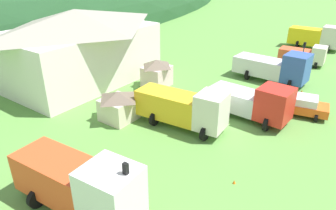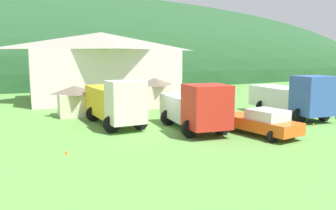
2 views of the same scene
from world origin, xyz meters
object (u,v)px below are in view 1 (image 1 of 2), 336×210
at_px(play_shed_pink, 157,73).
at_px(traffic_light_east, 302,57).
at_px(box_truck_blue, 275,67).
at_px(heavy_rig_striped, 184,107).
at_px(play_shed_cream, 118,105).
at_px(traffic_light_west, 127,191).
at_px(crane_truck_red, 254,101).
at_px(heavy_rig_white, 81,184).
at_px(depot_building, 78,45).
at_px(traffic_cone_mid_row, 234,183).
at_px(light_truck_cream, 305,55).
at_px(traffic_cone_near_pickup, 302,92).
at_px(flatbed_truck_yellow, 317,36).
at_px(service_pickup_orange, 297,105).

height_order(play_shed_pink, traffic_light_east, traffic_light_east).
bearing_deg(box_truck_blue, traffic_light_east, 56.43).
height_order(heavy_rig_striped, traffic_light_east, traffic_light_east).
bearing_deg(play_shed_cream, traffic_light_west, -133.58).
xyz_separation_m(crane_truck_red, traffic_light_west, (-14.69, 0.28, 0.88)).
bearing_deg(traffic_light_west, heavy_rig_striped, 19.32).
bearing_deg(play_shed_cream, traffic_light_east, -26.61).
height_order(play_shed_cream, heavy_rig_white, heavy_rig_white).
bearing_deg(traffic_light_west, depot_building, 55.77).
bearing_deg(traffic_cone_mid_row, traffic_light_west, 157.48).
bearing_deg(play_shed_pink, play_shed_cream, -165.10).
height_order(heavy_rig_white, light_truck_cream, heavy_rig_white).
bearing_deg(crane_truck_red, traffic_cone_mid_row, -70.97).
distance_m(crane_truck_red, traffic_light_west, 14.72).
height_order(play_shed_pink, traffic_cone_mid_row, play_shed_pink).
height_order(play_shed_pink, heavy_rig_white, heavy_rig_white).
relative_size(traffic_light_east, traffic_cone_near_pickup, 8.81).
height_order(depot_building, box_truck_blue, depot_building).
bearing_deg(depot_building, heavy_rig_striped, -98.62).
xyz_separation_m(play_shed_pink, flatbed_truck_yellow, (25.13, -9.82, 0.36)).
bearing_deg(play_shed_pink, flatbed_truck_yellow, -21.35).
bearing_deg(light_truck_cream, play_shed_cream, -113.18).
height_order(depot_building, light_truck_cream, depot_building).
distance_m(light_truck_cream, traffic_cone_near_pickup, 9.79).
height_order(depot_building, traffic_cone_near_pickup, depot_building).
distance_m(crane_truck_red, traffic_cone_mid_row, 8.87).
xyz_separation_m(play_shed_pink, service_pickup_orange, (1.94, -13.58, -0.62)).
distance_m(depot_building, traffic_cone_mid_row, 22.29).
bearing_deg(light_truck_cream, crane_truck_red, -92.54).
height_order(depot_building, heavy_rig_white, depot_building).
bearing_deg(depot_building, flatbed_truck_yellow, -31.68).
bearing_deg(flatbed_truck_yellow, heavy_rig_white, -93.55).
height_order(play_shed_pink, flatbed_truck_yellow, flatbed_truck_yellow).
bearing_deg(play_shed_pink, service_pickup_orange, -81.88).
relative_size(light_truck_cream, traffic_light_west, 1.36).
height_order(depot_building, crane_truck_red, depot_building).
bearing_deg(box_truck_blue, traffic_cone_near_pickup, -15.98).
distance_m(flatbed_truck_yellow, traffic_light_east, 14.36).
height_order(play_shed_cream, service_pickup_orange, play_shed_cream).
distance_m(heavy_rig_white, flatbed_truck_yellow, 41.52).
relative_size(box_truck_blue, traffic_light_east, 1.91).
distance_m(crane_truck_red, box_truck_blue, 9.64).
xyz_separation_m(heavy_rig_white, heavy_rig_striped, (10.70, 0.79, -0.11)).
bearing_deg(light_truck_cream, play_shed_pink, -126.36).
bearing_deg(light_truck_cream, heavy_rig_striped, -102.83).
bearing_deg(traffic_light_east, heavy_rig_striped, 165.29).
distance_m(flatbed_truck_yellow, traffic_light_west, 41.07).
xyz_separation_m(play_shed_cream, play_shed_pink, (7.75, 2.06, 0.17)).
xyz_separation_m(heavy_rig_white, flatbed_truck_yellow, (41.47, -1.98, 0.01)).
bearing_deg(traffic_cone_near_pickup, traffic_cone_mid_row, -178.18).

